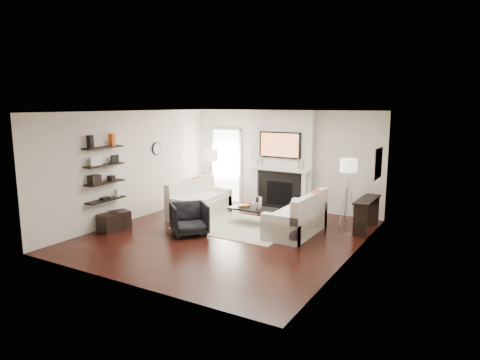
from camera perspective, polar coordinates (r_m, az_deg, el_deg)
The scene contains 71 objects.
room_envelope at distance 9.21m, azimuth -1.89°, elevation 0.66°, with size 6.00×6.00×6.00m.
chimney_breast at distance 11.71m, azimuth 5.64°, elevation 2.65°, with size 1.80×0.25×2.70m, color silver.
fireplace_surround at distance 11.73m, azimuth 5.29°, elevation -1.45°, with size 1.30×0.02×1.04m, color black.
firebox at distance 11.74m, azimuth 5.28°, elevation -1.79°, with size 0.75×0.02×0.65m, color black.
mantel_pilaster_l at distance 12.01m, azimuth 2.12°, elevation -0.99°, with size 0.12×0.08×1.10m, color white.
mantel_pilaster_r at distance 11.42m, azimuth 8.50°, elevation -1.68°, with size 0.12×0.08×1.10m, color white.
mantel_shelf at distance 11.58m, azimuth 5.24°, elevation 1.42°, with size 1.70×0.18×0.07m, color white.
tv_body at distance 11.52m, azimuth 5.34°, elevation 4.68°, with size 1.20×0.06×0.70m, color black.
tv_screen at distance 11.49m, azimuth 5.27°, elevation 4.67°, with size 1.10×0.01×0.62m, color #BF723F.
candlestick_l_tall at distance 11.80m, azimuth 2.85°, elevation 2.52°, with size 0.04×0.04×0.30m, color silver.
candlestick_l_short at distance 11.87m, azimuth 2.29°, elevation 2.42°, with size 0.04×0.04×0.24m, color silver.
candlestick_r_tall at distance 11.34m, azimuth 7.79°, elevation 2.13°, with size 0.04×0.04×0.30m, color silver.
candlestick_r_short at distance 11.30m, azimuth 8.39°, elevation 1.93°, with size 0.04×0.04×0.24m, color silver.
hallway_panel at distance 12.72m, azimuth -1.77°, elevation 1.92°, with size 0.90×0.02×2.10m, color white.
door_trim_l at distance 12.96m, azimuth -3.62°, elevation 2.05°, with size 0.06×0.06×2.16m, color white.
door_trim_r at distance 12.46m, azimuth 0.05°, elevation 1.75°, with size 0.06×0.06×2.16m, color white.
door_trim_top at distance 12.59m, azimuth -1.85°, elevation 6.77°, with size 1.02×0.06×0.06m, color white.
rug at distance 10.20m, azimuth -0.31°, elevation -6.14°, with size 2.60×2.00×0.01m, color #BFB99C.
loveseat_left_base at distance 11.12m, azimuth -5.36°, elevation -3.73°, with size 0.85×1.80×0.42m, color white.
loveseat_left_back at distance 11.24m, azimuth -6.78°, elevation -1.95°, with size 0.18×1.80×0.80m, color white.
loveseat_left_arm_n at distance 10.47m, azimuth -7.96°, elevation -4.15°, with size 0.85×0.18×0.60m, color white.
loveseat_left_arm_s at distance 11.75m, azimuth -3.07°, elevation -2.50°, with size 0.85×0.18×0.60m, color white.
loveseat_left_cushion at distance 11.03m, azimuth -5.17°, elevation -2.45°, with size 0.63×1.44×0.10m, color white.
pillow_left_orange at distance 11.44m, azimuth -5.89°, elevation -0.68°, with size 0.10×0.42×0.42m, color #B04C15.
pillow_left_charcoal at distance 10.97m, azimuth -7.74°, elevation -1.24°, with size 0.10×0.40×0.40m, color black.
loveseat_right_base at distance 9.70m, azimuth 7.42°, elevation -5.83°, with size 0.85×1.80×0.42m, color white.
loveseat_right_back at distance 9.50m, azimuth 9.33°, elevation -4.25°, with size 0.18×1.80×0.80m, color white.
loveseat_right_arm_n at distance 8.97m, azimuth 5.39°, elevation -6.53°, with size 0.85×0.18×0.60m, color white.
loveseat_right_arm_s at distance 10.41m, azimuth 9.18°, elevation -4.27°, with size 0.85×0.18×0.60m, color white.
loveseat_right_cushion at distance 9.65m, azimuth 7.18°, elevation -4.31°, with size 0.63×1.44×0.10m, color white.
pillow_right_orange at distance 9.73m, azimuth 10.00°, elevation -2.70°, with size 0.10×0.42×0.42m, color #B04C15.
pillow_right_charcoal at distance 9.18m, azimuth 8.68°, elevation -3.49°, with size 0.10×0.40×0.40m, color black.
coffee_table at distance 10.22m, azimuth 1.74°, elevation -3.83°, with size 1.10×0.55×0.04m, color black.
coffee_leg_nw at distance 10.33m, azimuth -1.30°, elevation -4.88°, with size 0.02×0.02×0.38m, color silver.
coffee_leg_ne at distance 9.86m, azimuth 3.68°, elevation -5.63°, with size 0.02×0.02×0.38m, color silver.
coffee_leg_sw at distance 10.70m, azimuth -0.06°, elevation -4.35°, with size 0.02×0.02×0.38m, color silver.
coffee_leg_se at distance 10.24m, azimuth 4.79°, elevation -5.04°, with size 0.02×0.02×0.38m, color silver.
hurricane_glass at distance 10.11m, azimuth 2.49°, elevation -3.05°, with size 0.16×0.16×0.29m, color white.
hurricane_candle at distance 10.13m, azimuth 2.49°, elevation -3.41°, with size 0.09×0.09×0.14m, color white.
copper_bowl at distance 10.33m, azimuth 0.52°, elevation -3.42°, with size 0.29×0.29×0.05m, color #B65C1E.
armchair at distance 9.55m, azimuth -6.78°, elevation -4.98°, with size 0.75×0.70×0.77m, color black.
lamp_left_post at distance 12.10m, azimuth -3.88°, elevation -0.69°, with size 0.02×0.02×1.20m, color silver.
lamp_left_shade at distance 11.97m, azimuth -3.92°, elevation 3.31°, with size 0.40×0.40×0.30m, color white.
lamp_left_leg_a at distance 12.04m, azimuth -3.44°, elevation -0.74°, with size 0.02×0.02×1.25m, color silver.
lamp_left_leg_b at distance 12.21m, azimuth -3.84°, elevation -0.59°, with size 0.02×0.02×1.25m, color silver.
lamp_left_leg_c at distance 12.05m, azimuth -4.35°, elevation -0.73°, with size 0.02×0.02×1.25m, color silver.
lamp_right_post at distance 10.44m, azimuth 14.09°, elevation -2.70°, with size 0.02×0.02×1.20m, color silver.
lamp_right_shade at distance 10.29m, azimuth 14.29°, elevation 1.92°, with size 0.40×0.40×0.30m, color white.
lamp_right_leg_a at distance 10.41m, azimuth 14.67°, elevation -2.77°, with size 0.02×0.02×1.25m, color silver.
lamp_right_leg_b at distance 10.55m, azimuth 13.95°, elevation -2.57°, with size 0.02×0.02×1.25m, color silver.
lamp_right_leg_c at distance 10.37m, azimuth 13.65°, elevation -2.78°, with size 0.02×0.02×1.25m, color silver.
console_top at distance 10.09m, azimuth 16.62°, elevation -2.51°, with size 0.35×1.20×0.04m, color black.
console_leg_n at distance 9.66m, azimuth 15.72°, elevation -5.31°, with size 0.30×0.04×0.71m, color black.
console_leg_s at distance 10.70m, azimuth 17.23°, elevation -3.90°, with size 0.30×0.04×0.71m, color black.
wall_art at distance 10.04m, azimuth 17.92°, elevation 2.12°, with size 0.03×0.70×0.70m, color #B5705A.
shelf_bottom at distance 10.25m, azimuth -17.44°, elevation -2.53°, with size 0.25×1.00×0.04m, color black.
shelf_lower at distance 10.17m, azimuth -17.56°, elevation -0.33°, with size 0.25×1.00×0.04m, color black.
shelf_upper at distance 10.11m, azimuth -17.68°, elevation 1.90°, with size 0.25×1.00×0.04m, color black.
shelf_top at distance 10.07m, azimuth -17.80°, elevation 4.15°, with size 0.25×1.00×0.04m, color black.
decor_magfile_a at distance 9.83m, azimuth -19.35°, elevation 4.85°, with size 0.12×0.10×0.28m, color black.
decor_magfile_b at distance 10.23m, azimuth -16.72°, elevation 5.18°, with size 0.12×0.10×0.28m, color #B04C15.
decor_frame_a at distance 9.96m, azimuth -18.63°, elevation 2.46°, with size 0.04×0.30×0.22m, color white.
decor_frame_b at distance 10.32m, azimuth -16.36°, elevation 2.72°, with size 0.04×0.22×0.18m, color black.
decor_wine_rack at distance 9.97m, azimuth -18.83°, elevation 0.07°, with size 0.18×0.25×0.20m, color black.
decor_box_small at distance 10.29m, azimuth -16.78°, elevation 0.26°, with size 0.15×0.12×0.12m, color black.
decor_books at distance 10.22m, azimuth -17.58°, elevation -2.33°, with size 0.14×0.20×0.05m, color black.
decor_box_tall at distance 10.46m, azimuth -16.05°, elevation -1.61°, with size 0.10×0.10×0.18m, color white.
clock_rim at distance 11.51m, azimuth -11.07°, elevation 4.13°, with size 0.34×0.34×0.04m, color black.
clock_face at distance 11.49m, azimuth -10.98°, elevation 4.12°, with size 0.29×0.29×0.01m, color white.
ottoman_near at distance 10.43m, azimuth -15.70°, elevation -5.06°, with size 0.40×0.40×0.40m, color black.
ottoman_far at distance 10.20m, azimuth -17.11°, elevation -5.47°, with size 0.40×0.40×0.40m, color black.
Camera 1 is at (4.85, -7.68, 2.86)m, focal length 32.00 mm.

